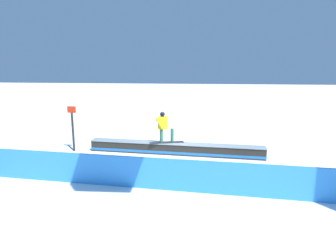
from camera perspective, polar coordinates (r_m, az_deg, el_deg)
The scene contains 5 objects.
ground_plane at distance 13.07m, azimuth 1.38°, elevation -5.63°, with size 120.00×120.00×0.00m, color white.
grind_box at distance 13.01m, azimuth 1.39°, elevation -4.63°, with size 7.94×1.02×0.52m.
snowboarder at distance 12.80m, azimuth -0.87°, elevation -0.04°, with size 1.58×0.73×1.42m.
safety_fence at distance 9.22m, azimuth -1.19°, elevation -9.59°, with size 12.53×0.06×1.05m, color #3088E5.
trail_marker at distance 14.03m, azimuth -18.49°, elevation -0.27°, with size 0.40×0.10×2.12m.
Camera 1 is at (-1.29, 12.43, 3.84)m, focal length 30.52 mm.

